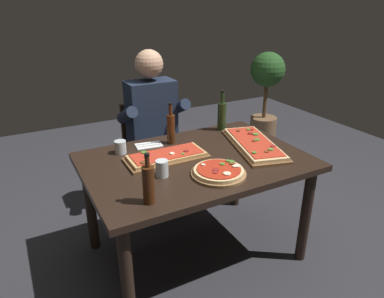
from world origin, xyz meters
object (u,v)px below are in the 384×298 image
(tumbler_near_camera, at_px, (120,147))
(seated_diner, at_px, (154,124))
(pizza_round_far, at_px, (219,172))
(wine_bottle_dark, at_px, (148,184))
(tumbler_far_side, at_px, (162,169))
(potted_plant_corner, at_px, (266,93))
(oil_bottle_amber, at_px, (171,128))
(diner_chair, at_px, (150,148))
(dining_table, at_px, (196,172))
(vinegar_bottle_green, at_px, (222,115))
(pizza_rectangular_left, at_px, (254,144))
(pizza_rectangular_front, at_px, (167,156))

(tumbler_near_camera, height_order, seated_diner, seated_diner)
(pizza_round_far, bearing_deg, wine_bottle_dark, -169.31)
(tumbler_far_side, xyz_separation_m, potted_plant_corner, (1.99, 1.51, -0.13))
(tumbler_near_camera, bearing_deg, oil_bottle_amber, -0.29)
(diner_chair, bearing_deg, oil_bottle_amber, -94.38)
(dining_table, height_order, vinegar_bottle_green, vinegar_bottle_green)
(pizza_rectangular_left, distance_m, oil_bottle_amber, 0.59)
(pizza_rectangular_left, distance_m, diner_chair, 1.01)
(oil_bottle_amber, height_order, diner_chair, oil_bottle_amber)
(pizza_rectangular_front, xyz_separation_m, pizza_rectangular_left, (0.62, -0.10, 0.00))
(tumbler_far_side, distance_m, potted_plant_corner, 2.50)
(dining_table, bearing_deg, tumbler_near_camera, 141.29)
(diner_chair, distance_m, seated_diner, 0.28)
(pizza_round_far, bearing_deg, pizza_rectangular_left, 29.02)
(pizza_rectangular_front, bearing_deg, tumbler_far_side, -120.79)
(pizza_round_far, distance_m, oil_bottle_amber, 0.58)
(pizza_rectangular_left, distance_m, tumbler_near_camera, 0.91)
(pizza_rectangular_left, relative_size, potted_plant_corner, 0.61)
(tumbler_far_side, distance_m, diner_chair, 1.06)
(dining_table, relative_size, diner_chair, 1.61)
(dining_table, height_order, tumbler_near_camera, tumbler_near_camera)
(tumbler_near_camera, bearing_deg, pizza_rectangular_left, -21.25)
(dining_table, relative_size, wine_bottle_dark, 5.19)
(pizza_round_far, relative_size, tumbler_far_side, 3.27)
(vinegar_bottle_green, distance_m, potted_plant_corner, 1.64)
(pizza_rectangular_front, relative_size, tumbler_near_camera, 6.12)
(pizza_rectangular_front, distance_m, wine_bottle_dark, 0.52)
(vinegar_bottle_green, relative_size, seated_diner, 0.23)
(pizza_round_far, xyz_separation_m, tumbler_far_side, (-0.30, 0.14, 0.02))
(tumbler_far_side, bearing_deg, pizza_rectangular_front, 59.21)
(oil_bottle_amber, relative_size, diner_chair, 0.34)
(dining_table, distance_m, tumbler_far_side, 0.34)
(tumbler_near_camera, distance_m, diner_chair, 0.74)
(dining_table, xyz_separation_m, pizza_rectangular_front, (-0.17, 0.08, 0.11))
(dining_table, bearing_deg, seated_diner, 88.78)
(oil_bottle_amber, bearing_deg, tumbler_near_camera, 179.71)
(diner_chair, bearing_deg, tumbler_far_side, -107.12)
(pizza_rectangular_front, xyz_separation_m, seated_diner, (0.18, 0.65, -0.02))
(pizza_rectangular_front, height_order, oil_bottle_amber, oil_bottle_amber)
(wine_bottle_dark, relative_size, diner_chair, 0.31)
(pizza_rectangular_left, xyz_separation_m, tumbler_far_side, (-0.73, -0.10, 0.02))
(pizza_rectangular_front, height_order, pizza_round_far, pizza_round_far)
(dining_table, xyz_separation_m, seated_diner, (0.02, 0.74, 0.10))
(dining_table, distance_m, potted_plant_corner, 2.21)
(tumbler_near_camera, distance_m, potted_plant_corner, 2.37)
(diner_chair, height_order, potted_plant_corner, potted_plant_corner)
(pizza_rectangular_front, distance_m, vinegar_bottle_green, 0.68)
(pizza_rectangular_front, relative_size, wine_bottle_dark, 1.95)
(pizza_rectangular_left, relative_size, tumbler_near_camera, 7.97)
(oil_bottle_amber, xyz_separation_m, vinegar_bottle_green, (0.46, 0.07, 0.00))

